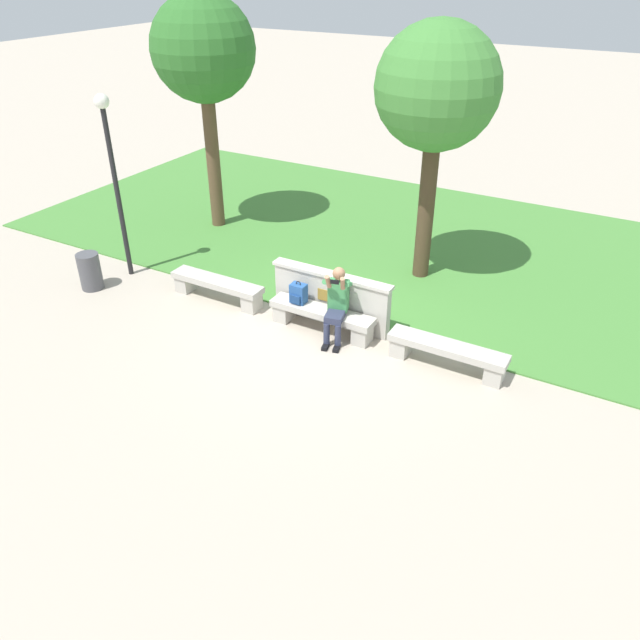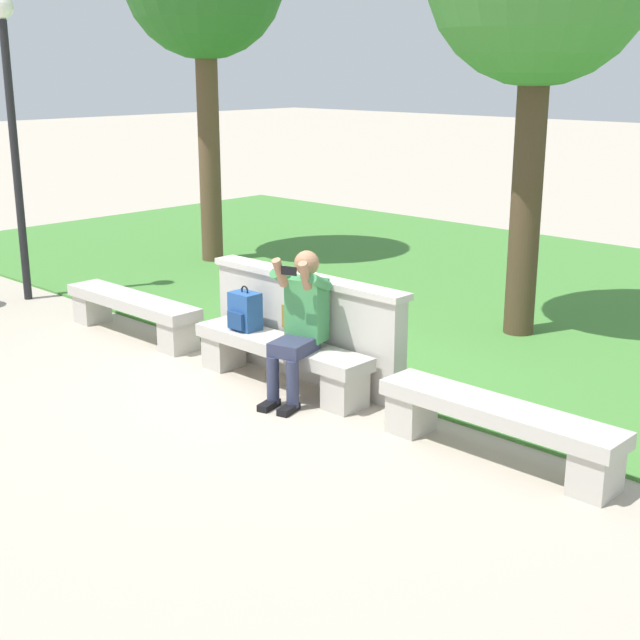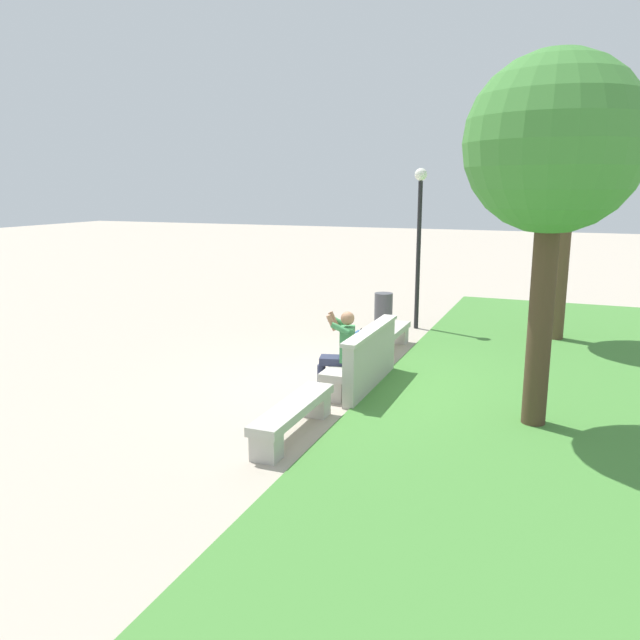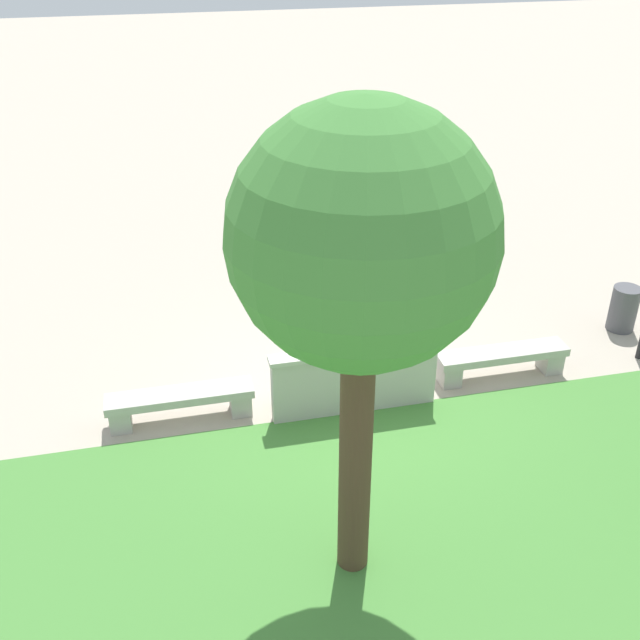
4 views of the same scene
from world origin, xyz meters
name	(u,v)px [view 4 (image 4 of 4)]	position (x,y,z in m)	size (l,w,h in m)	color
ground_plane	(348,397)	(0.00, 0.00, 0.00)	(80.00, 80.00, 0.00)	#B2A593
bench_main	(501,359)	(-2.33, 0.00, 0.30)	(1.97, 0.40, 0.45)	#B7B2A8
bench_near	(348,379)	(0.00, 0.00, 0.30)	(1.97, 0.40, 0.45)	#B7B2A8
bench_mid	(180,401)	(2.33, 0.00, 0.30)	(1.97, 0.40, 0.45)	#B7B2A8
backrest_wall_with_plaque	(355,380)	(0.00, 0.34, 0.52)	(2.33, 0.24, 1.01)	#B7B2A8
person_photographer	(324,353)	(0.34, -0.07, 0.74)	(0.54, 0.78, 1.32)	black
backpack	(382,356)	(-0.49, 0.00, 0.63)	(0.28, 0.24, 0.43)	#234C8C
tree_left_background	(362,243)	(0.73, 2.95, 3.74)	(2.30, 2.30, 4.95)	#4C3826
trash_bin	(624,309)	(-4.86, -0.85, 0.38)	(0.44, 0.44, 0.75)	#4C4C51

